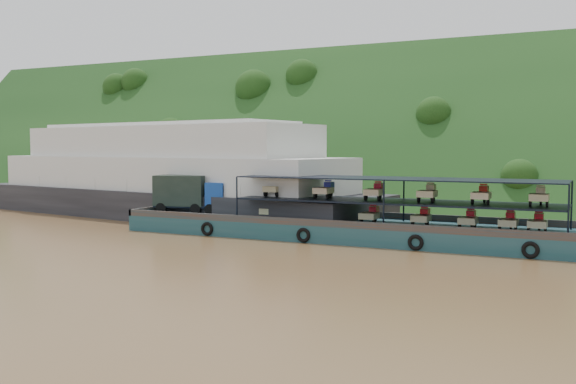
% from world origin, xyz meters
% --- Properties ---
extents(ground, '(160.00, 160.00, 0.00)m').
position_xyz_m(ground, '(0.00, 0.00, 0.00)').
color(ground, brown).
rests_on(ground, ground).
extents(hillside, '(140.00, 39.60, 39.60)m').
position_xyz_m(hillside, '(0.00, 36.00, 0.00)').
color(hillside, '#143312').
rests_on(hillside, ground).
extents(cargo_barge, '(35.00, 7.18, 4.54)m').
position_xyz_m(cargo_barge, '(2.52, 1.96, 1.09)').
color(cargo_barge, '#143F46').
rests_on(cargo_barge, ground).
extents(passenger_ferry, '(45.84, 18.11, 9.04)m').
position_xyz_m(passenger_ferry, '(-18.09, 8.93, 3.91)').
color(passenger_ferry, black).
rests_on(passenger_ferry, ground).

